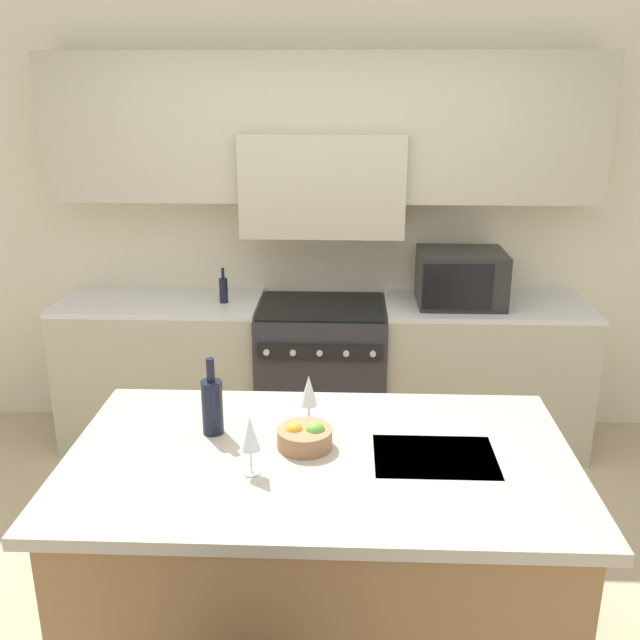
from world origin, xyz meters
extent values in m
plane|color=tan|center=(0.00, 0.00, 0.00)|extent=(10.00, 10.00, 0.00)
cube|color=beige|center=(0.00, 1.94, 1.35)|extent=(10.00, 0.06, 2.70)
cube|color=#B2AD93|center=(0.00, 1.74, 1.98)|extent=(3.28, 0.34, 0.85)
cube|color=#B2AD93|center=(0.00, 1.71, 1.65)|extent=(0.97, 0.40, 0.60)
cube|color=#B2AD93|center=(-1.02, 1.60, 0.46)|extent=(1.25, 0.62, 0.91)
cube|color=silver|center=(-1.02, 1.60, 0.93)|extent=(1.25, 0.62, 0.03)
cube|color=#B2AD93|center=(1.02, 1.60, 0.46)|extent=(1.25, 0.62, 0.91)
cube|color=silver|center=(1.02, 1.60, 0.93)|extent=(1.25, 0.62, 0.03)
cube|color=#2D2D33|center=(0.00, 1.58, 0.46)|extent=(0.79, 0.66, 0.91)
cube|color=black|center=(0.00, 1.58, 0.92)|extent=(0.76, 0.61, 0.01)
cube|color=black|center=(0.00, 1.24, 0.75)|extent=(0.72, 0.02, 0.09)
cylinder|color=silver|center=(-0.31, 1.23, 0.75)|extent=(0.04, 0.02, 0.04)
cylinder|color=silver|center=(-0.15, 1.23, 0.75)|extent=(0.04, 0.02, 0.04)
cylinder|color=silver|center=(0.00, 1.23, 0.75)|extent=(0.04, 0.02, 0.04)
cylinder|color=silver|center=(0.15, 1.23, 0.75)|extent=(0.04, 0.02, 0.04)
cylinder|color=silver|center=(0.31, 1.23, 0.75)|extent=(0.04, 0.02, 0.04)
cube|color=black|center=(0.84, 1.60, 1.11)|extent=(0.51, 0.42, 0.33)
cube|color=black|center=(0.79, 1.39, 1.11)|extent=(0.40, 0.01, 0.27)
cube|color=olive|center=(0.06, -0.30, 0.45)|extent=(1.74, 1.00, 0.90)
cube|color=#B2A893|center=(0.06, -0.30, 0.92)|extent=(1.85, 1.09, 0.04)
cube|color=#2D2D30|center=(0.48, -0.30, 0.94)|extent=(0.44, 0.32, 0.01)
cylinder|color=#B2B2B7|center=(0.48, -0.11, 0.94)|extent=(0.02, 0.02, 0.00)
cylinder|color=black|center=(-0.35, -0.14, 1.05)|extent=(0.08, 0.08, 0.22)
cylinder|color=black|center=(-0.35, -0.14, 1.20)|extent=(0.03, 0.03, 0.09)
cylinder|color=white|center=(-0.17, -0.44, 0.95)|extent=(0.06, 0.06, 0.01)
cylinder|color=white|center=(-0.17, -0.44, 0.99)|extent=(0.01, 0.01, 0.09)
cone|color=white|center=(-0.17, -0.44, 1.10)|extent=(0.07, 0.07, 0.12)
cylinder|color=white|center=(0.01, -0.08, 0.95)|extent=(0.06, 0.06, 0.01)
cylinder|color=white|center=(0.01, -0.08, 0.99)|extent=(0.01, 0.01, 0.09)
cone|color=white|center=(0.01, -0.08, 1.10)|extent=(0.07, 0.07, 0.12)
cylinder|color=#996B47|center=(0.01, -0.24, 0.98)|extent=(0.21, 0.21, 0.07)
sphere|color=gold|center=(-0.03, -0.24, 1.01)|extent=(0.07, 0.07, 0.07)
sphere|color=#66A83D|center=(0.05, -0.24, 1.01)|extent=(0.08, 0.08, 0.08)
cylinder|color=black|center=(-0.60, 1.56, 1.02)|extent=(0.05, 0.05, 0.15)
cylinder|color=black|center=(-0.60, 1.56, 1.13)|extent=(0.02, 0.02, 0.07)
camera|label=1|loc=(0.16, -2.60, 2.23)|focal=40.00mm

